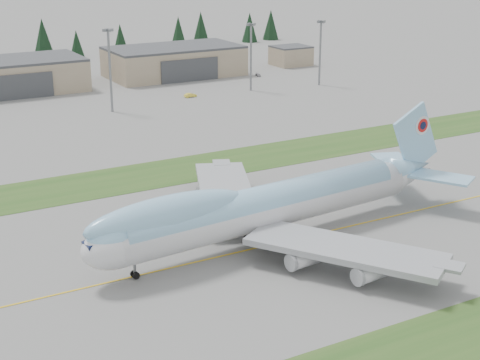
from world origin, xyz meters
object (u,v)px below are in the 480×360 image
hangar_right (174,61)px  service_vehicle_b (190,97)px  hangar_center (8,76)px  service_vehicle_c (258,76)px  boeing_747_freighter (266,206)px

hangar_right → service_vehicle_b: (-11.32, -36.80, -5.39)m
hangar_center → service_vehicle_c: 88.00m
hangar_center → hangar_right: same height
hangar_center → service_vehicle_b: 61.26m
hangar_center → service_vehicle_c: (86.35, -16.07, -5.39)m
service_vehicle_b → service_vehicle_c: size_ratio=1.13×
boeing_747_freighter → hangar_center: 148.62m
service_vehicle_b → service_vehicle_c: 43.00m
boeing_747_freighter → hangar_right: boeing_747_freighter is taller
hangar_center → hangar_right: (60.00, 0.00, 0.00)m
hangar_right → service_vehicle_b: 38.88m
boeing_747_freighter → service_vehicle_b: bearing=65.6°
boeing_747_freighter → hangar_right: (50.97, 148.34, -1.16)m
hangar_center → hangar_right: 60.00m
boeing_747_freighter → hangar_center: boeing_747_freighter is taller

